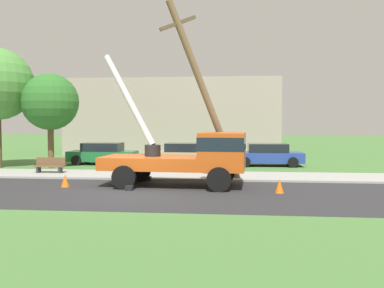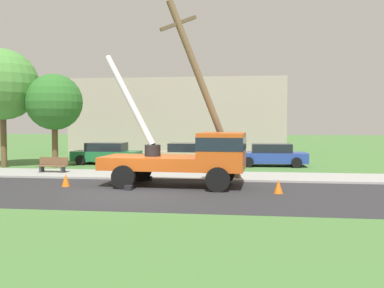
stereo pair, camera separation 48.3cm
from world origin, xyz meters
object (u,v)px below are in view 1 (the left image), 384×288
at_px(traffic_cone_behind, 65,181).
at_px(parked_sedan_green, 103,153).
at_px(traffic_cone_curbside, 216,177).
at_px(utility_truck, 193,154).
at_px(parked_sedan_tan, 185,154).
at_px(traffic_cone_ahead, 279,186).
at_px(roadside_tree_near, 50,102).
at_px(leaning_utility_pole, 203,90).
at_px(parked_sedan_blue, 268,155).
at_px(park_bench, 50,166).

height_order(traffic_cone_behind, parked_sedan_green, parked_sedan_green).
distance_m(traffic_cone_behind, traffic_cone_curbside, 6.70).
height_order(utility_truck, parked_sedan_tan, utility_truck).
height_order(traffic_cone_ahead, roadside_tree_near, roadside_tree_near).
bearing_deg(traffic_cone_ahead, leaning_utility_pole, 136.68).
bearing_deg(utility_truck, parked_sedan_blue, 66.44).
bearing_deg(parked_sedan_tan, traffic_cone_behind, -112.95).
bearing_deg(parked_sedan_tan, roadside_tree_near, -162.71).
distance_m(parked_sedan_blue, roadside_tree_near, 13.84).
relative_size(traffic_cone_curbside, parked_sedan_green, 0.13).
xyz_separation_m(traffic_cone_behind, roadside_tree_near, (-3.87, 7.16, 3.70)).
bearing_deg(leaning_utility_pole, park_bench, 169.22).
distance_m(traffic_cone_ahead, parked_sedan_green, 14.55).
bearing_deg(parked_sedan_tan, parked_sedan_green, -178.65).
bearing_deg(parked_sedan_green, roadside_tree_near, -136.64).
bearing_deg(traffic_cone_ahead, utility_truck, 159.56).
bearing_deg(traffic_cone_ahead, parked_sedan_blue, 88.30).
relative_size(traffic_cone_ahead, traffic_cone_behind, 1.00).
relative_size(parked_sedan_blue, roadside_tree_near, 0.78).
xyz_separation_m(parked_sedan_tan, parked_sedan_blue, (5.27, -0.02, 0.00)).
distance_m(traffic_cone_ahead, traffic_cone_curbside, 3.67).
height_order(traffic_cone_ahead, traffic_cone_behind, same).
relative_size(leaning_utility_pole, parked_sedan_tan, 1.90).
bearing_deg(roadside_tree_near, utility_truck, -34.66).
height_order(traffic_cone_ahead, park_bench, park_bench).
relative_size(parked_sedan_blue, park_bench, 2.78).
height_order(traffic_cone_curbside, roadside_tree_near, roadside_tree_near).
relative_size(utility_truck, traffic_cone_ahead, 12.05).
xyz_separation_m(utility_truck, park_bench, (-7.99, 3.32, -0.95)).
xyz_separation_m(traffic_cone_behind, traffic_cone_curbside, (6.41, 1.93, 0.00)).
bearing_deg(traffic_cone_behind, parked_sedan_green, 98.27).
height_order(traffic_cone_behind, parked_sedan_blue, parked_sedan_blue).
height_order(leaning_utility_pole, park_bench, leaning_utility_pole).
relative_size(traffic_cone_curbside, parked_sedan_tan, 0.13).
bearing_deg(parked_sedan_tan, traffic_cone_curbside, -73.17).
bearing_deg(parked_sedan_blue, traffic_cone_curbside, -110.93).
distance_m(leaning_utility_pole, traffic_cone_behind, 7.47).
bearing_deg(utility_truck, park_bench, 157.46).
bearing_deg(parked_sedan_blue, parked_sedan_green, -179.44).
relative_size(traffic_cone_behind, parked_sedan_blue, 0.13).
distance_m(parked_sedan_green, parked_sedan_blue, 10.74).
xyz_separation_m(traffic_cone_curbside, park_bench, (-8.94, 2.10, 0.18)).
relative_size(traffic_cone_behind, traffic_cone_curbside, 1.00).
bearing_deg(parked_sedan_green, park_bench, -101.73).
distance_m(traffic_cone_behind, parked_sedan_tan, 10.48).
distance_m(utility_truck, parked_sedan_green, 11.18).
distance_m(leaning_utility_pole, parked_sedan_blue, 8.78).
xyz_separation_m(utility_truck, parked_sedan_blue, (3.88, 8.91, -0.70)).
height_order(traffic_cone_behind, roadside_tree_near, roadside_tree_near).
xyz_separation_m(parked_sedan_blue, roadside_tree_near, (-13.22, -2.45, 3.27)).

